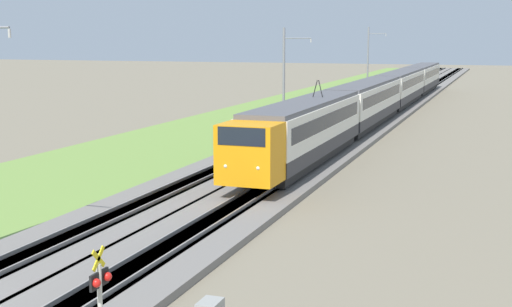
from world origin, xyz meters
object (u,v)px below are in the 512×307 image
at_px(crossing_signal_far, 101,305).
at_px(catenary_mast_mid, 284,77).
at_px(catenary_mast_far, 368,60).
at_px(passenger_train, 387,92).

xyz_separation_m(crossing_signal_far, catenary_mast_mid, (46.32, 10.14, 2.45)).
bearing_deg(catenary_mast_far, crossing_signal_far, -173.22).
bearing_deg(passenger_train, crossing_signal_far, 3.11).
height_order(crossing_signal_far, catenary_mast_mid, catenary_mast_mid).
xyz_separation_m(passenger_train, crossing_signal_far, (-58.02, -3.15, -0.40)).
height_order(passenger_train, catenary_mast_far, catenary_mast_far).
relative_size(catenary_mast_mid, catenary_mast_far, 0.94).
relative_size(passenger_train, crossing_signal_far, 24.45).
xyz_separation_m(crossing_signal_far, catenary_mast_far, (85.33, 10.15, 2.74)).
xyz_separation_m(catenary_mast_mid, catenary_mast_far, (39.01, 0.00, 0.29)).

